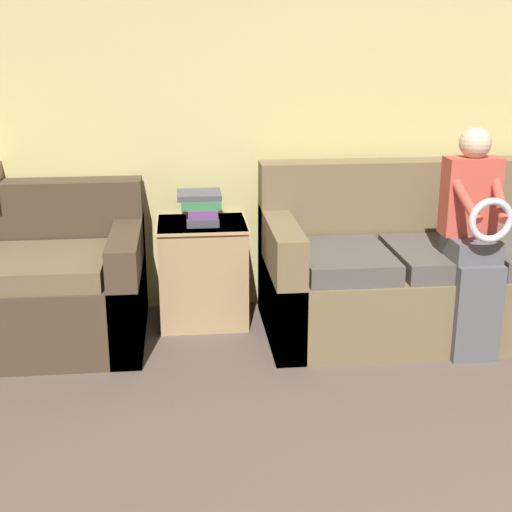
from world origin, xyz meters
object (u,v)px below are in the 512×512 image
Objects in this scene: side_shelf at (203,271)px; book_stack at (201,207)px; couch_main at (425,272)px; child_left_seated at (474,234)px.

book_stack is at bearing 177.97° from side_shelf.
couch_main is 1.29m from side_shelf.
side_shelf is at bearing 170.52° from couch_main.
couch_main is 3.08× the size of side_shelf.
couch_main is 1.35m from book_stack.
couch_main is at bearing 107.38° from child_left_seated.
couch_main reaches higher than side_shelf.
couch_main is 1.56× the size of child_left_seated.
book_stack is (-0.00, 0.00, 0.39)m from side_shelf.
side_shelf is 2.35× the size of book_stack.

